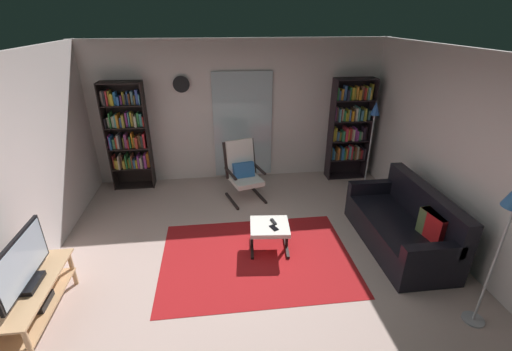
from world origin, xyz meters
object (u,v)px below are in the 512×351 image
object	(u,v)px
floor_lamp_by_shelf	(373,124)
wall_clock	(181,84)
lounge_armchair	(243,169)
ottoman	(270,229)
cell_phone	(274,228)
tv_remote	(273,222)
bookshelf_near_tv	(128,134)
television	(22,265)
bookshelf_near_sofa	(350,127)
leather_sofa	(404,227)
tv_stand	(34,298)

from	to	relation	value
floor_lamp_by_shelf	wall_clock	distance (m)	3.42
lounge_armchair	ottoman	world-z (taller)	lounge_armchair
floor_lamp_by_shelf	wall_clock	world-z (taller)	wall_clock
cell_phone	tv_remote	bearing A→B (deg)	59.85
floor_lamp_by_shelf	bookshelf_near_tv	bearing A→B (deg)	171.86
television	bookshelf_near_tv	bearing A→B (deg)	83.35
television	bookshelf_near_sofa	world-z (taller)	bookshelf_near_sofa
bookshelf_near_tv	wall_clock	distance (m)	1.31
floor_lamp_by_shelf	lounge_armchair	bearing A→B (deg)	-178.15
bookshelf_near_tv	bookshelf_near_sofa	bearing A→B (deg)	-0.88
television	floor_lamp_by_shelf	xyz separation A→B (m)	(4.66, 2.56, 0.49)
cell_phone	television	bearing A→B (deg)	175.06
floor_lamp_by_shelf	wall_clock	xyz separation A→B (m)	(-3.28, 0.76, 0.61)
tv_remote	cell_phone	xyz separation A→B (m)	(-0.02, -0.14, -0.00)
leather_sofa	lounge_armchair	size ratio (longest dim) A/B	1.75
bookshelf_near_tv	bookshelf_near_sofa	xyz separation A→B (m)	(4.10, -0.06, 0.01)
television	tv_stand	bearing A→B (deg)	-153.25
bookshelf_near_sofa	floor_lamp_by_shelf	distance (m)	0.62
cell_phone	wall_clock	xyz separation A→B (m)	(-1.26, 2.47, 1.46)
tv_stand	bookshelf_near_tv	distance (m)	3.27
cell_phone	wall_clock	bearing A→B (deg)	94.18
floor_lamp_by_shelf	bookshelf_near_sofa	bearing A→B (deg)	108.91
television	cell_phone	world-z (taller)	television
television	wall_clock	world-z (taller)	wall_clock
lounge_armchair	ottoman	bearing A→B (deg)	-81.79
wall_clock	cell_phone	bearing A→B (deg)	-62.93
bookshelf_near_sofa	tv_remote	world-z (taller)	bookshelf_near_sofa
tv_stand	floor_lamp_by_shelf	xyz separation A→B (m)	(4.66, 2.56, 0.92)
tv_stand	tv_remote	world-z (taller)	tv_stand
leather_sofa	ottoman	distance (m)	1.85
television	wall_clock	size ratio (longest dim) A/B	3.17
tv_stand	wall_clock	size ratio (longest dim) A/B	4.04
television	bookshelf_near_sofa	bearing A→B (deg)	34.84
lounge_armchair	tv_remote	xyz separation A→B (m)	(0.29, -1.49, -0.14)
bookshelf_near_tv	bookshelf_near_sofa	distance (m)	4.10
ottoman	wall_clock	distance (m)	3.09
bookshelf_near_tv	leather_sofa	xyz separation A→B (m)	(4.07, -2.39, -0.71)
bookshelf_near_tv	ottoman	size ratio (longest dim) A/B	3.46
bookshelf_near_tv	cell_phone	xyz separation A→B (m)	(2.27, -2.32, -0.63)
tv_remote	wall_clock	bearing A→B (deg)	104.67
bookshelf_near_tv	tv_remote	xyz separation A→B (m)	(2.29, -2.18, -0.62)
leather_sofa	tv_stand	bearing A→B (deg)	-169.96
ottoman	floor_lamp_by_shelf	distance (m)	2.78
ottoman	tv_remote	bearing A→B (deg)	44.30
wall_clock	lounge_armchair	bearing A→B (deg)	-40.10
television	cell_phone	bearing A→B (deg)	17.94
tv_stand	bookshelf_near_tv	bearing A→B (deg)	83.31
tv_stand	leather_sofa	size ratio (longest dim) A/B	0.65
bookshelf_near_sofa	leather_sofa	xyz separation A→B (m)	(-0.03, -2.33, -0.72)
bookshelf_near_sofa	ottoman	distance (m)	2.96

